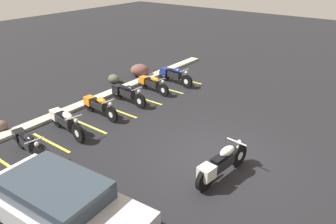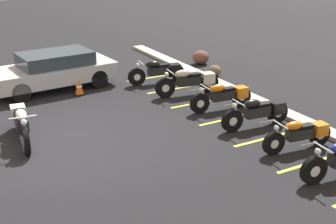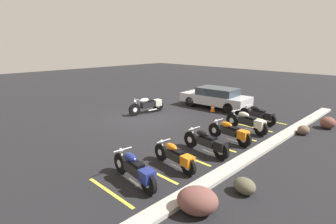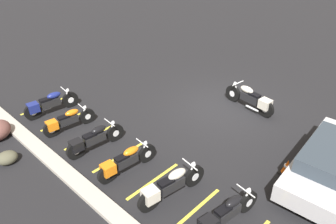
{
  "view_description": "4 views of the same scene",
  "coord_description": "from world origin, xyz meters",
  "px_view_note": "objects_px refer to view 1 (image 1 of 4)",
  "views": [
    {
      "loc": [
        -8.0,
        -4.23,
        5.81
      ],
      "look_at": [
        1.03,
        2.67,
        0.46
      ],
      "focal_mm": 35.0,
      "sensor_mm": 36.0,
      "label": 1
    },
    {
      "loc": [
        10.87,
        -2.9,
        5.1
      ],
      "look_at": [
        0.67,
        2.85,
        0.63
      ],
      "focal_mm": 50.0,
      "sensor_mm": 36.0,
      "label": 2
    },
    {
      "loc": [
        8.94,
        10.62,
        3.98
      ],
      "look_at": [
        0.17,
        1.98,
        0.75
      ],
      "focal_mm": 28.0,
      "sensor_mm": 36.0,
      "label": 3
    },
    {
      "loc": [
        -6.41,
        9.94,
        6.9
      ],
      "look_at": [
        0.61,
        2.6,
        0.69
      ],
      "focal_mm": 35.0,
      "sensor_mm": 36.0,
      "label": 4
    }
  ],
  "objects_px": {
    "parked_bike_3": "(127,93)",
    "parked_bike_5": "(174,75)",
    "parked_bike_2": "(98,105)",
    "landscape_rock_2": "(114,79)",
    "parked_bike_1": "(65,121)",
    "landscape_rock_1": "(0,126)",
    "motorcycle_cream_featured": "(221,164)",
    "traffic_cone": "(84,187)",
    "car_silver": "(60,204)",
    "landscape_rock_0": "(140,70)",
    "parked_bike_4": "(152,83)",
    "parked_bike_0": "(27,143)"
  },
  "relations": [
    {
      "from": "parked_bike_1",
      "to": "parked_bike_3",
      "type": "distance_m",
      "value": 3.36
    },
    {
      "from": "parked_bike_2",
      "to": "landscape_rock_2",
      "type": "height_order",
      "value": "parked_bike_2"
    },
    {
      "from": "parked_bike_3",
      "to": "parked_bike_5",
      "type": "bearing_deg",
      "value": 91.75
    },
    {
      "from": "parked_bike_4",
      "to": "traffic_cone",
      "type": "bearing_deg",
      "value": -57.02
    },
    {
      "from": "car_silver",
      "to": "parked_bike_5",
      "type": "bearing_deg",
      "value": 107.52
    },
    {
      "from": "parked_bike_5",
      "to": "landscape_rock_2",
      "type": "xyz_separation_m",
      "value": [
        -1.79,
        2.49,
        -0.24
      ]
    },
    {
      "from": "motorcycle_cream_featured",
      "to": "landscape_rock_0",
      "type": "bearing_deg",
      "value": 62.44
    },
    {
      "from": "parked_bike_5",
      "to": "traffic_cone",
      "type": "xyz_separation_m",
      "value": [
        -8.45,
        -3.25,
        -0.23
      ]
    },
    {
      "from": "car_silver",
      "to": "landscape_rock_1",
      "type": "relative_size",
      "value": 8.47
    },
    {
      "from": "parked_bike_2",
      "to": "landscape_rock_0",
      "type": "distance_m",
      "value": 5.04
    },
    {
      "from": "parked_bike_2",
      "to": "car_silver",
      "type": "relative_size",
      "value": 0.48
    },
    {
      "from": "landscape_rock_2",
      "to": "motorcycle_cream_featured",
      "type": "bearing_deg",
      "value": -114.65
    },
    {
      "from": "parked_bike_1",
      "to": "landscape_rock_0",
      "type": "relative_size",
      "value": 2.26
    },
    {
      "from": "motorcycle_cream_featured",
      "to": "landscape_rock_0",
      "type": "relative_size",
      "value": 2.35
    },
    {
      "from": "landscape_rock_1",
      "to": "landscape_rock_2",
      "type": "distance_m",
      "value": 6.23
    },
    {
      "from": "traffic_cone",
      "to": "landscape_rock_0",
      "type": "bearing_deg",
      "value": 33.03
    },
    {
      "from": "car_silver",
      "to": "landscape_rock_0",
      "type": "height_order",
      "value": "car_silver"
    },
    {
      "from": "parked_bike_0",
      "to": "landscape_rock_1",
      "type": "bearing_deg",
      "value": -177.84
    },
    {
      "from": "parked_bike_4",
      "to": "landscape_rock_2",
      "type": "relative_size",
      "value": 3.1
    },
    {
      "from": "motorcycle_cream_featured",
      "to": "traffic_cone",
      "type": "xyz_separation_m",
      "value": [
        -2.86,
        2.56,
        -0.26
      ]
    },
    {
      "from": "parked_bike_0",
      "to": "motorcycle_cream_featured",
      "type": "bearing_deg",
      "value": 34.11
    },
    {
      "from": "parked_bike_1",
      "to": "landscape_rock_1",
      "type": "relative_size",
      "value": 4.34
    },
    {
      "from": "motorcycle_cream_featured",
      "to": "parked_bike_5",
      "type": "distance_m",
      "value": 8.07
    },
    {
      "from": "motorcycle_cream_featured",
      "to": "traffic_cone",
      "type": "height_order",
      "value": "motorcycle_cream_featured"
    },
    {
      "from": "parked_bike_2",
      "to": "parked_bike_5",
      "type": "height_order",
      "value": "parked_bike_5"
    },
    {
      "from": "landscape_rock_1",
      "to": "parked_bike_3",
      "type": "bearing_deg",
      "value": -20.78
    },
    {
      "from": "parked_bike_1",
      "to": "car_silver",
      "type": "height_order",
      "value": "car_silver"
    },
    {
      "from": "parked_bike_2",
      "to": "car_silver",
      "type": "height_order",
      "value": "car_silver"
    },
    {
      "from": "car_silver",
      "to": "traffic_cone",
      "type": "relative_size",
      "value": 8.81
    },
    {
      "from": "parked_bike_0",
      "to": "car_silver",
      "type": "distance_m",
      "value": 3.75
    },
    {
      "from": "parked_bike_2",
      "to": "landscape_rock_2",
      "type": "xyz_separation_m",
      "value": [
        3.07,
        2.32,
        -0.23
      ]
    },
    {
      "from": "landscape_rock_0",
      "to": "traffic_cone",
      "type": "relative_size",
      "value": 2.0
    },
    {
      "from": "parked_bike_1",
      "to": "parked_bike_4",
      "type": "bearing_deg",
      "value": 100.29
    },
    {
      "from": "parked_bike_0",
      "to": "landscape_rock_2",
      "type": "relative_size",
      "value": 3.31
    },
    {
      "from": "parked_bike_4",
      "to": "landscape_rock_1",
      "type": "xyz_separation_m",
      "value": [
        -6.44,
        1.85,
        -0.21
      ]
    },
    {
      "from": "parked_bike_3",
      "to": "parked_bike_2",
      "type": "bearing_deg",
      "value": -84.58
    },
    {
      "from": "parked_bike_3",
      "to": "traffic_cone",
      "type": "bearing_deg",
      "value": -51.61
    },
    {
      "from": "traffic_cone",
      "to": "parked_bike_2",
      "type": "bearing_deg",
      "value": 43.64
    },
    {
      "from": "parked_bike_2",
      "to": "landscape_rock_2",
      "type": "bearing_deg",
      "value": 132.18
    },
    {
      "from": "landscape_rock_2",
      "to": "parked_bike_1",
      "type": "bearing_deg",
      "value": -152.75
    },
    {
      "from": "parked_bike_0",
      "to": "traffic_cone",
      "type": "distance_m",
      "value": 3.0
    },
    {
      "from": "motorcycle_cream_featured",
      "to": "traffic_cone",
      "type": "distance_m",
      "value": 3.85
    },
    {
      "from": "parked_bike_4",
      "to": "parked_bike_2",
      "type": "bearing_deg",
      "value": -83.7
    },
    {
      "from": "parked_bike_2",
      "to": "parked_bike_3",
      "type": "distance_m",
      "value": 1.64
    },
    {
      "from": "parked_bike_2",
      "to": "landscape_rock_1",
      "type": "xyz_separation_m",
      "value": [
        -3.14,
        1.82,
        -0.23
      ]
    },
    {
      "from": "parked_bike_3",
      "to": "parked_bike_4",
      "type": "relative_size",
      "value": 1.07
    },
    {
      "from": "parked_bike_0",
      "to": "traffic_cone",
      "type": "relative_size",
      "value": 4.26
    },
    {
      "from": "motorcycle_cream_featured",
      "to": "landscape_rock_1",
      "type": "height_order",
      "value": "motorcycle_cream_featured"
    },
    {
      "from": "motorcycle_cream_featured",
      "to": "car_silver",
      "type": "distance_m",
      "value": 4.41
    },
    {
      "from": "landscape_rock_0",
      "to": "traffic_cone",
      "type": "distance_m",
      "value": 9.84
    }
  ]
}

